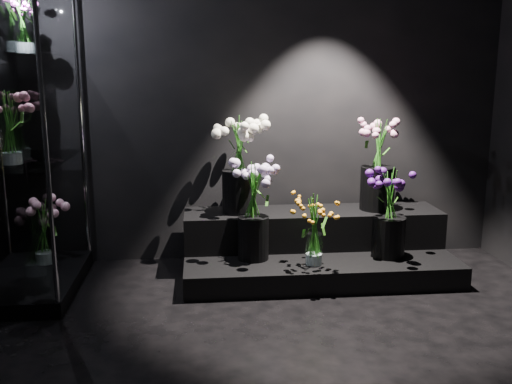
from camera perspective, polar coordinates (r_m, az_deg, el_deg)
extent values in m
plane|color=black|center=(3.02, 3.69, -18.36)|extent=(4.00, 4.00, 0.00)
plane|color=black|center=(4.59, -0.16, 10.48)|extent=(4.00, 0.00, 4.00)
cube|color=black|center=(4.40, 6.17, -7.15)|extent=(2.01, 0.90, 0.17)
cube|color=black|center=(4.54, 5.66, -3.57)|extent=(2.01, 0.45, 0.28)
cube|color=black|center=(4.40, -21.51, -8.36)|extent=(0.65, 1.09, 0.11)
cube|color=white|center=(4.19, -22.42, 2.89)|extent=(0.59, 1.03, 0.01)
cube|color=white|center=(4.15, -23.23, 12.58)|extent=(0.59, 1.03, 0.01)
cylinder|color=white|center=(4.09, 5.81, -5.71)|extent=(0.12, 0.12, 0.23)
cylinder|color=black|center=(4.18, -0.27, -4.60)|extent=(0.23, 0.23, 0.32)
cylinder|color=black|center=(4.36, 13.10, -4.38)|extent=(0.24, 0.24, 0.30)
cylinder|color=black|center=(4.40, -1.72, 0.06)|extent=(0.26, 0.26, 0.33)
cylinder|color=black|center=(4.59, 12.05, 0.39)|extent=(0.27, 0.27, 0.34)
cylinder|color=white|center=(4.00, -23.26, 4.14)|extent=(0.13, 0.13, 0.22)
cylinder|color=white|center=(4.30, -22.15, 14.07)|extent=(0.13, 0.13, 0.20)
cylinder|color=white|center=(4.57, -20.35, -5.19)|extent=(0.16, 0.16, 0.25)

